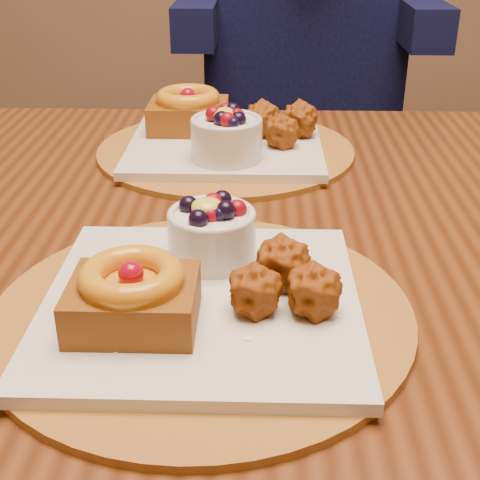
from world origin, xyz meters
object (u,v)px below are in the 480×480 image
Objects in this scene: dining_table at (218,270)px; place_setting_near at (199,290)px; place_setting_far at (223,136)px; chair_far at (264,179)px.

place_setting_near is at bearing -90.66° from dining_table.
dining_table is at bearing 89.34° from place_setting_near.
place_setting_near is 0.43m from place_setting_far.
dining_table is 4.21× the size of place_setting_far.
dining_table is 0.92m from chair_far.
dining_table is 0.24m from place_setting_far.
place_setting_far is 0.76m from chair_far.
place_setting_near reaches higher than chair_far.
place_setting_far is 0.47× the size of chair_far.
place_setting_far is (-0.00, 0.43, 0.00)m from place_setting_near.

